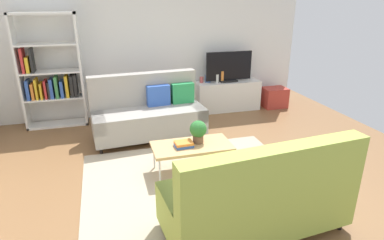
% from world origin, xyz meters
% --- Properties ---
extents(ground_plane, '(7.68, 7.68, 0.00)m').
position_xyz_m(ground_plane, '(0.00, 0.00, 0.00)').
color(ground_plane, brown).
extents(wall_far, '(6.40, 0.12, 2.90)m').
position_xyz_m(wall_far, '(0.00, 2.80, 1.45)').
color(wall_far, white).
rests_on(wall_far, ground_plane).
extents(area_rug, '(2.90, 2.20, 0.01)m').
position_xyz_m(area_rug, '(0.03, -0.17, 0.01)').
color(area_rug, tan).
rests_on(area_rug, ground_plane).
extents(couch_beige, '(1.96, 0.99, 1.10)m').
position_xyz_m(couch_beige, '(-0.31, 1.45, 0.45)').
color(couch_beige, gray).
rests_on(couch_beige, ground_plane).
extents(couch_green, '(1.97, 1.00, 1.10)m').
position_xyz_m(couch_green, '(0.37, -1.40, 0.45)').
color(couch_green, '#A3BC4C').
rests_on(couch_green, ground_plane).
extents(coffee_table, '(1.10, 0.56, 0.42)m').
position_xyz_m(coffee_table, '(0.08, 0.03, 0.39)').
color(coffee_table, tan).
rests_on(coffee_table, ground_plane).
extents(tv_console, '(1.40, 0.44, 0.64)m').
position_xyz_m(tv_console, '(1.56, 2.46, 0.32)').
color(tv_console, silver).
rests_on(tv_console, ground_plane).
extents(tv, '(1.00, 0.20, 0.64)m').
position_xyz_m(tv, '(1.56, 2.44, 0.95)').
color(tv, black).
rests_on(tv, tv_console).
extents(bookshelf, '(1.10, 0.36, 2.10)m').
position_xyz_m(bookshelf, '(-1.96, 2.48, 0.97)').
color(bookshelf, white).
rests_on(bookshelf, ground_plane).
extents(storage_trunk, '(0.52, 0.40, 0.44)m').
position_xyz_m(storage_trunk, '(2.66, 2.36, 0.22)').
color(storage_trunk, '#B2382D').
rests_on(storage_trunk, ground_plane).
extents(potted_plant, '(0.24, 0.24, 0.32)m').
position_xyz_m(potted_plant, '(0.18, 0.08, 0.60)').
color(potted_plant, brown).
rests_on(potted_plant, coffee_table).
extents(table_book_0, '(0.25, 0.19, 0.04)m').
position_xyz_m(table_book_0, '(-0.04, 0.00, 0.44)').
color(table_book_0, '#3359B2').
rests_on(table_book_0, coffee_table).
extents(table_book_1, '(0.25, 0.19, 0.04)m').
position_xyz_m(table_book_1, '(-0.04, 0.00, 0.47)').
color(table_book_1, orange).
rests_on(table_book_1, table_book_0).
extents(vase_0, '(0.08, 0.08, 0.13)m').
position_xyz_m(vase_0, '(0.98, 2.51, 0.70)').
color(vase_0, '#B24C4C').
rests_on(vase_0, tv_console).
extents(vase_1, '(0.12, 0.12, 0.15)m').
position_xyz_m(vase_1, '(1.13, 2.51, 0.71)').
color(vase_1, '#4C72B2').
rests_on(vase_1, tv_console).
extents(bottle_0, '(0.06, 0.06, 0.18)m').
position_xyz_m(bottle_0, '(1.30, 2.42, 0.73)').
color(bottle_0, silver).
rests_on(bottle_0, tv_console).
extents(bottle_1, '(0.06, 0.06, 0.24)m').
position_xyz_m(bottle_1, '(1.42, 2.42, 0.76)').
color(bottle_1, orange).
rests_on(bottle_1, tv_console).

